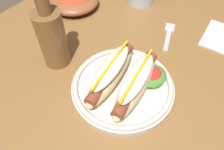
{
  "coord_description": "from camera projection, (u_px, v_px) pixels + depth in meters",
  "views": [
    {
      "loc": [
        -0.26,
        -0.2,
        1.14
      ],
      "look_at": [
        -0.02,
        -0.01,
        0.77
      ],
      "focal_mm": 34.44,
      "sensor_mm": 36.0,
      "label": 1
    }
  ],
  "objects": [
    {
      "name": "fork",
      "position": [
        168.0,
        34.0,
        0.61
      ],
      "size": [
        0.12,
        0.06,
        0.0
      ],
      "rotation": [
        0.0,
        0.0,
        0.35
      ],
      "color": "silver",
      "rests_on": "dining_table"
    },
    {
      "name": "dining_table",
      "position": [
        111.0,
        98.0,
        0.59
      ],
      "size": [
        1.36,
        0.87,
        0.74
      ],
      "color": "olive",
      "rests_on": "ground_plane"
    },
    {
      "name": "glass_bottle",
      "position": [
        51.0,
        35.0,
        0.49
      ],
      "size": [
        0.06,
        0.06,
        0.22
      ],
      "color": "brown",
      "rests_on": "dining_table"
    },
    {
      "name": "hot_dog_plate",
      "position": [
        124.0,
        82.0,
        0.47
      ],
      "size": [
        0.23,
        0.23,
        0.08
      ],
      "color": "silver",
      "rests_on": "dining_table"
    },
    {
      "name": "side_bowl",
      "position": [
        74.0,
        0.0,
        0.68
      ],
      "size": [
        0.16,
        0.16,
        0.05
      ],
      "color": "brown",
      "rests_on": "dining_table"
    }
  ]
}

